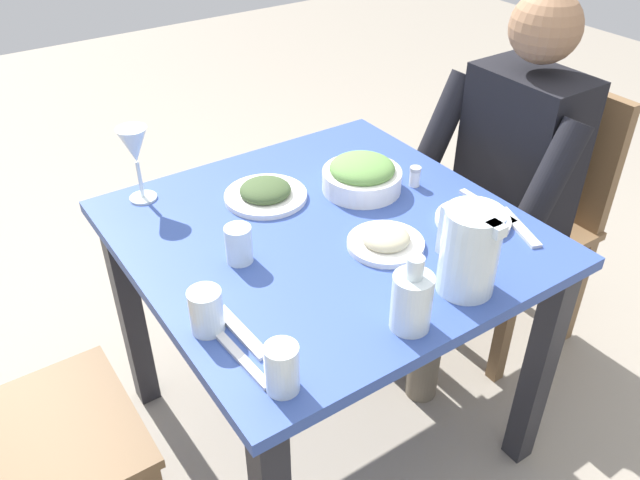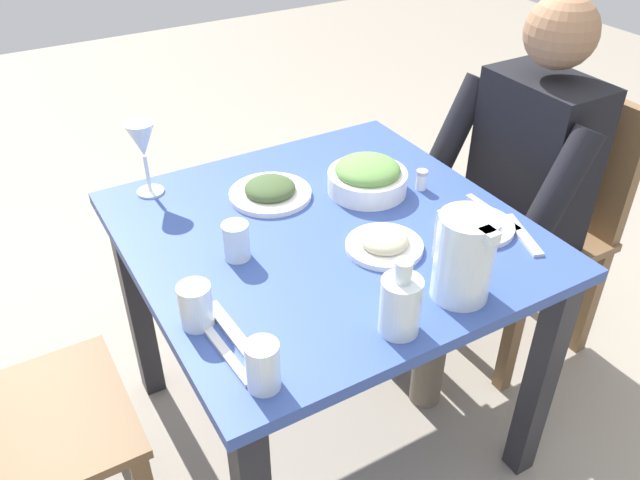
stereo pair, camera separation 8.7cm
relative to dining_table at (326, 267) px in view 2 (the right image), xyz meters
name	(u,v)px [view 2 (the right image)]	position (x,y,z in m)	size (l,w,h in m)	color
ground_plane	(325,422)	(0.00, 0.00, -0.59)	(8.00, 8.00, 0.00)	gray
dining_table	(326,267)	(0.00, 0.00, 0.00)	(0.90, 0.90, 0.70)	#334C99
chair_near	(548,212)	(0.01, -0.81, -0.11)	(0.40, 0.40, 0.86)	brown
diner_near	(507,188)	(0.01, -0.61, 0.04)	(0.48, 0.53, 1.15)	black
water_pitcher	(464,257)	(-0.35, -0.11, 0.21)	(0.16, 0.12, 0.19)	silver
salad_bowl	(367,177)	(0.10, -0.18, 0.16)	(0.21, 0.21, 0.09)	white
plate_yoghurt	(476,224)	(-0.18, -0.31, 0.13)	(0.18, 0.18, 0.04)	white
plate_beans	(384,243)	(-0.14, -0.07, 0.13)	(0.18, 0.18, 0.05)	white
plate_dolmas	(270,191)	(0.20, 0.05, 0.13)	(0.21, 0.21, 0.05)	white
water_glass_near_right	(236,240)	(0.00, 0.23, 0.16)	(0.06, 0.06, 0.09)	silver
water_glass_near_left	(196,305)	(-0.16, 0.39, 0.16)	(0.07, 0.07, 0.09)	silver
water_glass_far_right	(263,366)	(-0.37, 0.35, 0.16)	(0.06, 0.06, 0.10)	silver
wine_glass	(142,143)	(0.37, 0.31, 0.26)	(0.08, 0.08, 0.20)	silver
oil_carafe	(400,307)	(-0.37, 0.06, 0.17)	(0.08, 0.08, 0.16)	silver
salt_shaker	(421,180)	(0.04, -0.31, 0.14)	(0.03, 0.03, 0.05)	white
fork_near	(230,328)	(-0.21, 0.34, 0.12)	(0.17, 0.03, 0.01)	silver
knife_near	(493,212)	(-0.15, -0.39, 0.12)	(0.18, 0.02, 0.01)	silver
fork_far	(522,235)	(-0.26, -0.38, 0.12)	(0.17, 0.03, 0.01)	silver
knife_far	(226,353)	(-0.27, 0.37, 0.12)	(0.18, 0.02, 0.01)	silver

